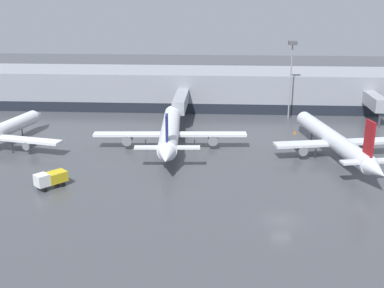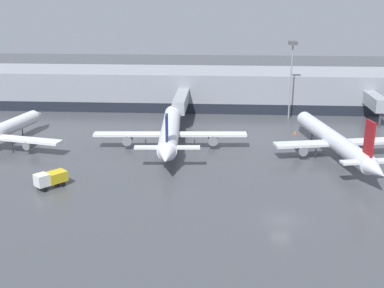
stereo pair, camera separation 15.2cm
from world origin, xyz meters
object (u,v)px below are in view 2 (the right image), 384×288
object	(u,v)px
parked_jet_2	(334,140)
traffic_cone_2	(295,132)
apron_light_mast_4	(292,58)
service_truck_1	(51,178)
parked_jet_1	(170,131)

from	to	relation	value
parked_jet_2	traffic_cone_2	world-z (taller)	parked_jet_2
parked_jet_2	traffic_cone_2	xyz separation A→B (m)	(-4.54, 13.50, -2.62)
parked_jet_2	apron_light_mast_4	world-z (taller)	apron_light_mast_4
service_truck_1	apron_light_mast_4	xyz separation A→B (m)	(40.20, 42.30, 12.29)
parked_jet_2	service_truck_1	bearing A→B (deg)	99.13
traffic_cone_2	apron_light_mast_4	xyz separation A→B (m)	(0.24, 12.26, 13.36)
parked_jet_1	apron_light_mast_4	world-z (taller)	apron_light_mast_4
service_truck_1	traffic_cone_2	bearing A→B (deg)	169.27
apron_light_mast_4	parked_jet_1	bearing A→B (deg)	-137.05
service_truck_1	parked_jet_1	bearing A→B (deg)	-176.50
parked_jet_1	traffic_cone_2	distance (m)	26.64
service_truck_1	apron_light_mast_4	distance (m)	59.64
parked_jet_2	service_truck_1	xyz separation A→B (m)	(-44.50, -16.54, -1.55)
parked_jet_2	service_truck_1	size ratio (longest dim) A/B	7.35
parked_jet_2	traffic_cone_2	distance (m)	14.48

